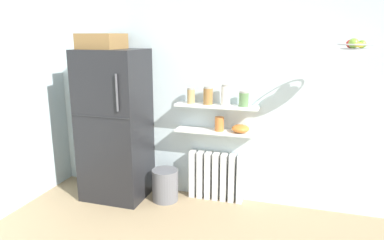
{
  "coord_description": "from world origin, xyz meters",
  "views": [
    {
      "loc": [
        0.79,
        -1.9,
        1.94
      ],
      "look_at": [
        -0.29,
        1.6,
        1.05
      ],
      "focal_mm": 32.67,
      "sensor_mm": 36.0,
      "label": 1
    }
  ],
  "objects_px": {
    "trash_bin": "(165,185)",
    "shelf_bowl": "(240,129)",
    "storage_jar_1": "(208,96)",
    "storage_jar_3": "(244,99)",
    "radiator": "(216,176)",
    "refrigerator": "(115,122)",
    "vase": "(219,124)",
    "storage_jar_0": "(191,96)",
    "hanging_fruit_basket": "(356,45)",
    "storage_jar_2": "(226,95)"
  },
  "relations": [
    {
      "from": "trash_bin",
      "to": "shelf_bowl",
      "type": "bearing_deg",
      "value": 11.56
    },
    {
      "from": "storage_jar_1",
      "to": "storage_jar_3",
      "type": "bearing_deg",
      "value": 0.0
    },
    {
      "from": "radiator",
      "to": "shelf_bowl",
      "type": "xyz_separation_m",
      "value": [
        0.28,
        -0.03,
        0.62
      ]
    },
    {
      "from": "radiator",
      "to": "refrigerator",
      "type": "bearing_deg",
      "value": -168.85
    },
    {
      "from": "vase",
      "to": "storage_jar_0",
      "type": "bearing_deg",
      "value": 180.0
    },
    {
      "from": "refrigerator",
      "to": "storage_jar_0",
      "type": "bearing_deg",
      "value": 13.0
    },
    {
      "from": "shelf_bowl",
      "to": "trash_bin",
      "type": "xyz_separation_m",
      "value": [
        -0.86,
        -0.18,
        -0.72
      ]
    },
    {
      "from": "vase",
      "to": "trash_bin",
      "type": "bearing_deg",
      "value": -164.02
    },
    {
      "from": "refrigerator",
      "to": "trash_bin",
      "type": "distance_m",
      "value": 0.97
    },
    {
      "from": "storage_jar_1",
      "to": "hanging_fruit_basket",
      "type": "xyz_separation_m",
      "value": [
        1.44,
        -0.29,
        0.58
      ]
    },
    {
      "from": "storage_jar_2",
      "to": "vase",
      "type": "relative_size",
      "value": 1.46
    },
    {
      "from": "radiator",
      "to": "shelf_bowl",
      "type": "distance_m",
      "value": 0.68
    },
    {
      "from": "storage_jar_1",
      "to": "vase",
      "type": "bearing_deg",
      "value": 0.0
    },
    {
      "from": "storage_jar_1",
      "to": "hanging_fruit_basket",
      "type": "bearing_deg",
      "value": -11.5
    },
    {
      "from": "storage_jar_2",
      "to": "hanging_fruit_basket",
      "type": "xyz_separation_m",
      "value": [
        1.24,
        -0.29,
        0.57
      ]
    },
    {
      "from": "storage_jar_0",
      "to": "storage_jar_3",
      "type": "bearing_deg",
      "value": -0.0
    },
    {
      "from": "hanging_fruit_basket",
      "to": "refrigerator",
      "type": "bearing_deg",
      "value": 178.03
    },
    {
      "from": "storage_jar_3",
      "to": "shelf_bowl",
      "type": "relative_size",
      "value": 0.87
    },
    {
      "from": "storage_jar_0",
      "to": "trash_bin",
      "type": "distance_m",
      "value": 1.12
    },
    {
      "from": "refrigerator",
      "to": "storage_jar_2",
      "type": "xyz_separation_m",
      "value": [
        1.3,
        0.21,
        0.36
      ]
    },
    {
      "from": "storage_jar_3",
      "to": "trash_bin",
      "type": "bearing_deg",
      "value": -168.75
    },
    {
      "from": "storage_jar_3",
      "to": "trash_bin",
      "type": "xyz_separation_m",
      "value": [
        -0.88,
        -0.18,
        -1.07
      ]
    },
    {
      "from": "storage_jar_2",
      "to": "shelf_bowl",
      "type": "height_order",
      "value": "storage_jar_2"
    },
    {
      "from": "storage_jar_1",
      "to": "trash_bin",
      "type": "xyz_separation_m",
      "value": [
        -0.48,
        -0.18,
        -1.08
      ]
    },
    {
      "from": "radiator",
      "to": "hanging_fruit_basket",
      "type": "distance_m",
      "value": 2.09
    },
    {
      "from": "storage_jar_1",
      "to": "vase",
      "type": "height_order",
      "value": "storage_jar_1"
    },
    {
      "from": "radiator",
      "to": "storage_jar_1",
      "type": "bearing_deg",
      "value": -163.56
    },
    {
      "from": "storage_jar_2",
      "to": "radiator",
      "type": "bearing_deg",
      "value": 163.56
    },
    {
      "from": "storage_jar_0",
      "to": "storage_jar_1",
      "type": "xyz_separation_m",
      "value": [
        0.2,
        -0.0,
        0.01
      ]
    },
    {
      "from": "radiator",
      "to": "storage_jar_0",
      "type": "bearing_deg",
      "value": -174.38
    },
    {
      "from": "storage_jar_1",
      "to": "storage_jar_3",
      "type": "height_order",
      "value": "storage_jar_1"
    },
    {
      "from": "refrigerator",
      "to": "radiator",
      "type": "height_order",
      "value": "refrigerator"
    },
    {
      "from": "storage_jar_2",
      "to": "vase",
      "type": "height_order",
      "value": "storage_jar_2"
    },
    {
      "from": "shelf_bowl",
      "to": "storage_jar_3",
      "type": "bearing_deg",
      "value": -0.0
    },
    {
      "from": "radiator",
      "to": "storage_jar_3",
      "type": "distance_m",
      "value": 1.01
    },
    {
      "from": "refrigerator",
      "to": "storage_jar_2",
      "type": "height_order",
      "value": "refrigerator"
    },
    {
      "from": "storage_jar_0",
      "to": "storage_jar_3",
      "type": "relative_size",
      "value": 1.05
    },
    {
      "from": "storage_jar_2",
      "to": "hanging_fruit_basket",
      "type": "height_order",
      "value": "hanging_fruit_basket"
    },
    {
      "from": "storage_jar_3",
      "to": "refrigerator",
      "type": "bearing_deg",
      "value": -172.19
    },
    {
      "from": "vase",
      "to": "storage_jar_2",
      "type": "bearing_deg",
      "value": 0.0
    },
    {
      "from": "trash_bin",
      "to": "storage_jar_0",
      "type": "bearing_deg",
      "value": 32.83
    },
    {
      "from": "storage_jar_0",
      "to": "storage_jar_3",
      "type": "xyz_separation_m",
      "value": [
        0.61,
        -0.0,
        -0.0
      ]
    },
    {
      "from": "storage_jar_0",
      "to": "trash_bin",
      "type": "relative_size",
      "value": 0.47
    },
    {
      "from": "refrigerator",
      "to": "storage_jar_0",
      "type": "relative_size",
      "value": 10.78
    },
    {
      "from": "refrigerator",
      "to": "storage_jar_3",
      "type": "xyz_separation_m",
      "value": [
        1.5,
        0.21,
        0.33
      ]
    },
    {
      "from": "vase",
      "to": "shelf_bowl",
      "type": "height_order",
      "value": "vase"
    },
    {
      "from": "storage_jar_1",
      "to": "refrigerator",
      "type": "bearing_deg",
      "value": -169.35
    },
    {
      "from": "storage_jar_1",
      "to": "shelf_bowl",
      "type": "distance_m",
      "value": 0.52
    },
    {
      "from": "storage_jar_3",
      "to": "shelf_bowl",
      "type": "xyz_separation_m",
      "value": [
        -0.02,
        0.0,
        -0.34
      ]
    },
    {
      "from": "refrigerator",
      "to": "hanging_fruit_basket",
      "type": "bearing_deg",
      "value": -1.97
    }
  ]
}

